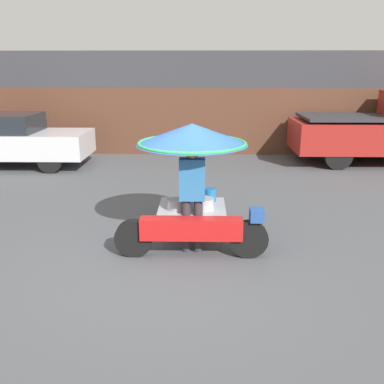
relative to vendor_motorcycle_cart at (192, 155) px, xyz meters
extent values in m
plane|color=#4C4F54|center=(-0.29, -0.72, -1.44)|extent=(36.00, 36.00, 0.00)
cube|color=#38383D|center=(-0.29, 8.29, 0.16)|extent=(28.00, 2.00, 3.21)
cube|color=#563323|center=(-0.29, 7.26, -0.40)|extent=(23.80, 0.06, 2.09)
cylinder|color=black|center=(0.85, -0.54, -1.16)|extent=(0.57, 0.14, 0.57)
cylinder|color=black|center=(-0.86, -0.54, -1.16)|extent=(0.57, 0.14, 0.57)
cube|color=red|center=(-0.01, -0.54, -1.00)|extent=(1.51, 0.24, 0.32)
cube|color=#234C93|center=(0.95, -0.54, -0.78)|extent=(0.20, 0.24, 0.18)
cylinder|color=black|center=(-0.01, 0.38, -1.18)|extent=(0.51, 0.14, 0.51)
cylinder|color=#515156|center=(0.45, -0.32, -1.16)|extent=(0.03, 0.03, 0.57)
cylinder|color=#515156|center=(0.45, 0.50, -1.16)|extent=(0.03, 0.03, 0.57)
cylinder|color=#515156|center=(-0.46, -0.32, -1.16)|extent=(0.03, 0.03, 0.57)
cylinder|color=#515156|center=(-0.46, 0.50, -1.16)|extent=(0.03, 0.03, 0.57)
cube|color=#B2B2B7|center=(-0.01, 0.09, -0.86)|extent=(1.07, 0.96, 0.02)
cylinder|color=#B2B2B7|center=(-0.01, 0.09, -0.35)|extent=(0.03, 0.03, 1.00)
cone|color=blue|center=(-0.01, 0.09, 0.31)|extent=(1.73, 1.73, 0.32)
torus|color=green|center=(-0.01, 0.09, 0.17)|extent=(1.69, 1.69, 0.05)
cylinder|color=#939399|center=(-0.25, -0.08, -0.77)|extent=(0.32, 0.32, 0.16)
cylinder|color=#B7B7BC|center=(0.18, -0.05, -0.77)|extent=(0.32, 0.32, 0.18)
cylinder|color=#1E6BB2|center=(0.29, 0.35, -0.74)|extent=(0.20, 0.20, 0.22)
cylinder|color=#2D2D33|center=(-0.09, -0.33, -1.02)|extent=(0.14, 0.14, 0.83)
cylinder|color=#2D2D33|center=(0.09, -0.33, -1.02)|extent=(0.14, 0.14, 0.83)
cube|color=teal|center=(0.00, -0.33, -0.30)|extent=(0.38, 0.22, 0.62)
sphere|color=tan|center=(0.00, -0.33, 0.13)|extent=(0.23, 0.23, 0.23)
cylinder|color=black|center=(-3.89, 4.63, -1.12)|extent=(0.64, 0.20, 0.64)
cylinder|color=black|center=(-3.89, 6.12, -1.12)|extent=(0.64, 0.20, 0.64)
cube|color=silver|center=(-5.28, 5.38, -0.79)|extent=(4.48, 1.75, 0.67)
cylinder|color=black|center=(3.92, 5.20, -1.06)|extent=(0.76, 0.24, 0.76)
cylinder|color=black|center=(3.92, 6.82, -1.06)|extent=(0.76, 0.24, 0.76)
cube|color=#2D2D33|center=(4.46, 6.01, -0.10)|extent=(2.84, 1.83, 0.08)
camera|label=1|loc=(0.13, -6.44, 1.31)|focal=40.00mm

